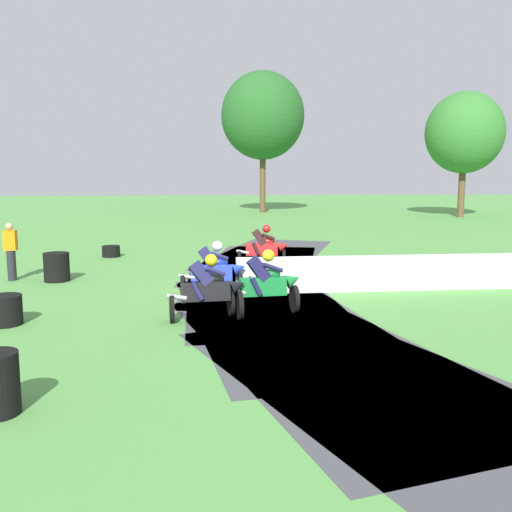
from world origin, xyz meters
The scene contains 13 objects.
ground_plane centered at (0.00, 0.00, 0.00)m, with size 120.00×120.00×0.00m, color #569947.
track_asphalt centered at (0.57, 0.02, 0.00)m, with size 7.01×23.22×0.01m.
safety_barrier centered at (5.51, 0.23, 0.45)m, with size 0.30×12.06×0.90m, color white.
motorcycle_lead_red centered at (0.50, 3.78, 0.66)m, with size 1.71×0.85×1.43m.
motorcycle_chase_blue centered at (-1.05, -0.34, 0.65)m, with size 1.68×0.79×1.43m.
motorcycle_trailing_green centered at (0.06, -2.10, 0.66)m, with size 1.67×0.87×1.42m.
motorcycle_fourth_black centered at (-1.15, -2.52, 0.64)m, with size 1.68×0.91×1.43m.
tire_stack_near centered at (-4.81, 6.57, 0.20)m, with size 0.63×0.63×0.40m.
tire_stack_mid_a centered at (-5.47, 1.97, 0.40)m, with size 0.71×0.71×0.80m.
tire_stack_mid_b centered at (-5.22, -2.69, 0.30)m, with size 0.67×0.67×0.60m.
track_marshal centered at (-6.76, 2.16, 0.82)m, with size 0.34×0.24×1.63m.
tree_far_left centered at (2.37, 28.82, 7.07)m, with size 6.09×6.09×10.28m.
tree_far_right centered at (15.33, 23.54, 5.55)m, with size 5.08×5.08×8.24m.
Camera 1 is at (-0.94, -14.20, 3.05)m, focal length 40.40 mm.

